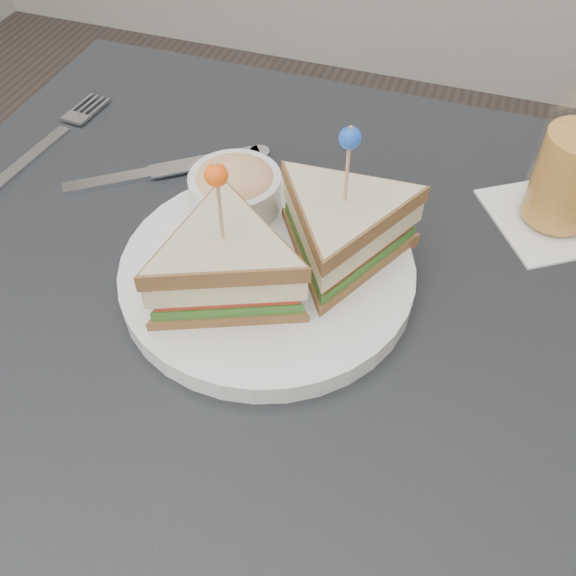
# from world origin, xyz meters

# --- Properties ---
(table) EXTENTS (0.80, 0.80, 0.75)m
(table) POSITION_xyz_m (0.00, 0.00, 0.67)
(table) COLOR black
(table) RESTS_ON ground
(plate_meal) EXTENTS (0.31, 0.29, 0.15)m
(plate_meal) POSITION_xyz_m (-0.02, 0.06, 0.79)
(plate_meal) COLOR white
(plate_meal) RESTS_ON table
(cutlery_fork) EXTENTS (0.04, 0.20, 0.01)m
(cutlery_fork) POSITION_xyz_m (-0.33, 0.18, 0.75)
(cutlery_fork) COLOR silver
(cutlery_fork) RESTS_ON table
(cutlery_knife) EXTENTS (0.19, 0.15, 0.01)m
(cutlery_knife) POSITION_xyz_m (-0.19, 0.16, 0.75)
(cutlery_knife) COLOR silver
(cutlery_knife) RESTS_ON table
(drink_set) EXTENTS (0.16, 0.16, 0.15)m
(drink_set) POSITION_xyz_m (0.21, 0.22, 0.81)
(drink_set) COLOR white
(drink_set) RESTS_ON table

